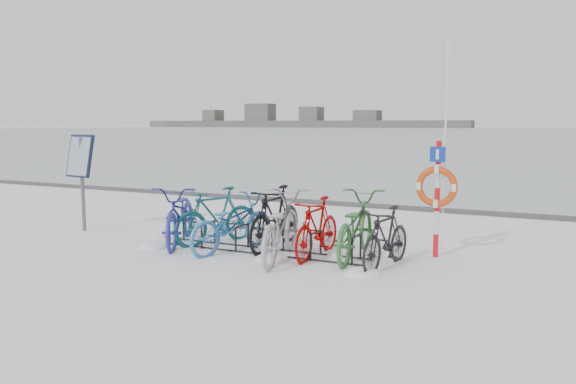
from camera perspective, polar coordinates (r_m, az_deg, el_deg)
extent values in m
plane|color=white|center=(10.04, -2.90, -6.06)|extent=(900.00, 900.00, 0.00)
cube|color=#A5B2BA|center=(163.68, 23.99, 5.63)|extent=(400.00, 298.00, 0.02)
cube|color=#3F3F42|center=(15.39, 7.60, -1.34)|extent=(400.00, 0.25, 0.10)
cylinder|color=black|center=(10.78, -11.94, -4.11)|extent=(0.04, 0.04, 0.44)
cylinder|color=black|center=(11.12, -10.56, -3.73)|extent=(0.04, 0.04, 0.44)
cylinder|color=black|center=(10.91, -11.27, -2.78)|extent=(0.04, 0.44, 0.04)
cylinder|color=black|center=(10.36, -8.77, -4.48)|extent=(0.04, 0.04, 0.44)
cylinder|color=black|center=(10.72, -7.44, -4.07)|extent=(0.04, 0.04, 0.44)
cylinder|color=black|center=(10.50, -8.11, -3.09)|extent=(0.04, 0.44, 0.04)
cylinder|color=black|center=(9.98, -5.33, -4.87)|extent=(0.04, 0.04, 0.44)
cylinder|color=black|center=(10.35, -4.08, -4.42)|extent=(0.04, 0.04, 0.44)
cylinder|color=black|center=(10.12, -4.71, -3.42)|extent=(0.04, 0.44, 0.04)
cylinder|color=black|center=(9.64, -1.64, -5.27)|extent=(0.04, 0.04, 0.44)
cylinder|color=black|center=(10.02, -0.49, -4.79)|extent=(0.04, 0.04, 0.44)
cylinder|color=black|center=(9.79, -1.06, -3.76)|extent=(0.04, 0.44, 0.04)
cylinder|color=black|center=(9.34, 2.31, -5.67)|extent=(0.04, 0.04, 0.44)
cylinder|color=black|center=(9.73, 3.34, -5.15)|extent=(0.04, 0.04, 0.44)
cylinder|color=black|center=(9.49, 2.85, -4.11)|extent=(0.04, 0.44, 0.04)
cylinder|color=black|center=(9.09, 6.51, -6.07)|extent=(0.04, 0.04, 0.44)
cylinder|color=black|center=(9.49, 7.38, -5.51)|extent=(0.04, 0.04, 0.44)
cylinder|color=black|center=(9.24, 6.98, -4.46)|extent=(0.04, 0.44, 0.04)
cylinder|color=black|center=(9.85, -3.51, -6.21)|extent=(4.00, 0.03, 0.03)
cylinder|color=black|center=(10.22, -2.31, -5.70)|extent=(4.00, 0.03, 0.03)
cylinder|color=#595B5E|center=(12.56, -20.15, 0.71)|extent=(0.08, 0.08, 1.97)
cube|color=black|center=(12.49, -20.37, 3.44)|extent=(0.70, 0.33, 0.89)
cube|color=#8C99AD|center=(12.47, -20.50, 3.43)|extent=(0.63, 0.25, 0.79)
cylinder|color=red|center=(9.93, 14.76, -5.26)|extent=(0.09, 0.09, 0.40)
cylinder|color=silver|center=(9.86, 14.83, -3.01)|extent=(0.09, 0.09, 0.40)
cylinder|color=red|center=(9.80, 14.91, -0.73)|extent=(0.09, 0.09, 0.40)
cylinder|color=silver|center=(9.75, 14.98, 1.58)|extent=(0.09, 0.09, 0.40)
cylinder|color=red|center=(9.73, 15.05, 3.90)|extent=(0.09, 0.09, 0.40)
torus|color=#C33F12|center=(9.68, 14.85, 0.53)|extent=(0.69, 0.12, 0.69)
cube|color=navy|center=(9.65, 14.96, 3.72)|extent=(0.25, 0.03, 0.25)
cylinder|color=silver|center=(9.76, 15.63, 4.00)|extent=(0.03, 0.03, 3.60)
cube|color=#484848|center=(296.12, 0.61, 6.93)|extent=(180.00, 12.00, 3.50)
cube|color=#484848|center=(309.96, -4.47, 7.60)|extent=(24.00, 10.00, 8.00)
cube|color=#484848|center=(284.80, 6.14, 7.54)|extent=(20.00, 10.00, 6.00)
imported|color=navy|center=(10.81, -10.83, -2.08)|extent=(1.64, 2.34, 1.17)
imported|color=#11555C|center=(10.74, -7.29, -2.26)|extent=(1.21, 1.89, 1.10)
imported|color=#3877BB|center=(10.07, -5.68, -3.00)|extent=(1.18, 2.11, 1.05)
imported|color=black|center=(10.22, -1.29, -2.47)|extent=(0.56, 1.95, 1.17)
imported|color=#9B9DA1|center=(9.41, -0.80, -3.30)|extent=(1.23, 2.34, 1.17)
imported|color=#A00503|center=(9.60, 2.99, -3.48)|extent=(0.53, 1.76, 1.05)
imported|color=#346D33|center=(9.61, 6.83, -3.21)|extent=(0.93, 2.24, 1.15)
imported|color=black|center=(9.01, 9.95, -4.43)|extent=(0.71, 1.71, 1.00)
ellipsoid|color=white|center=(9.44, -1.69, -6.90)|extent=(0.59, 0.59, 0.21)
ellipsoid|color=white|center=(9.86, 5.14, -6.33)|extent=(0.49, 0.49, 0.17)
ellipsoid|color=white|center=(10.68, -13.47, -5.45)|extent=(0.54, 0.54, 0.19)
ellipsoid|color=white|center=(11.60, -13.02, -4.45)|extent=(0.37, 0.37, 0.13)
ellipsoid|color=white|center=(10.03, 2.42, -6.07)|extent=(0.36, 0.36, 0.13)
ellipsoid|color=white|center=(8.63, 7.64, -8.30)|extent=(0.58, 0.58, 0.20)
ellipsoid|color=white|center=(10.99, -3.65, -4.91)|extent=(0.41, 0.41, 0.14)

